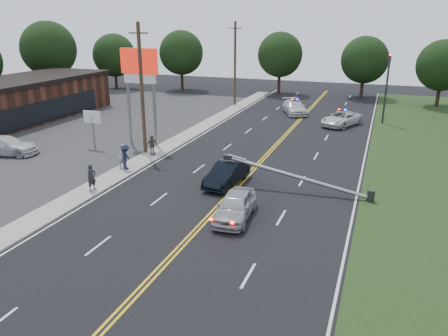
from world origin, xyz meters
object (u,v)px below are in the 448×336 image
at_px(traffic_signal, 387,82).
at_px(bystander_c, 126,157).
at_px(utility_pole_mid, 142,90).
at_px(emergency_b, 294,107).
at_px(waiting_sedan, 235,206).
at_px(parked_car, 5,146).
at_px(bystander_d, 152,145).
at_px(emergency_a, 341,119).
at_px(fallen_streetlight, 305,179).
at_px(bystander_a, 92,178).
at_px(utility_pole_far, 235,64).
at_px(bystander_b, 124,156).
at_px(small_sign, 92,120).
at_px(crashed_sedan, 227,174).
at_px(pylon_sign, 140,74).

bearing_deg(traffic_signal, bystander_c, -126.90).
bearing_deg(utility_pole_mid, emergency_b, 67.85).
xyz_separation_m(waiting_sedan, parked_car, (-20.80, 4.84, 0.02)).
relative_size(emergency_b, bystander_d, 3.30).
relative_size(parked_car, emergency_a, 1.01).
height_order(traffic_signal, fallen_streetlight, traffic_signal).
bearing_deg(traffic_signal, bystander_a, -121.88).
height_order(utility_pole_far, parked_car, utility_pole_far).
bearing_deg(bystander_a, bystander_c, 21.58).
height_order(fallen_streetlight, bystander_c, fallen_streetlight).
height_order(emergency_a, bystander_b, bystander_b).
height_order(utility_pole_mid, waiting_sedan, utility_pole_mid).
height_order(utility_pole_far, bystander_c, utility_pole_far).
relative_size(bystander_a, bystander_b, 0.95).
relative_size(fallen_streetlight, emergency_a, 1.85).
bearing_deg(small_sign, crashed_sedan, -17.73).
bearing_deg(crashed_sedan, traffic_signal, 72.80).
height_order(pylon_sign, traffic_signal, pylon_sign).
height_order(traffic_signal, bystander_b, traffic_signal).
bearing_deg(bystander_d, bystander_a, -152.03).
bearing_deg(bystander_b, traffic_signal, -28.96).
bearing_deg(bystander_d, traffic_signal, -15.56).
relative_size(emergency_a, emergency_b, 0.97).
distance_m(traffic_signal, utility_pole_mid, 25.12).
xyz_separation_m(pylon_sign, traffic_signal, (18.80, 16.00, -1.79)).
distance_m(pylon_sign, bystander_a, 11.78).
height_order(utility_pole_mid, emergency_b, utility_pole_mid).
height_order(utility_pole_mid, bystander_a, utility_pole_mid).
bearing_deg(pylon_sign, bystander_b, -72.64).
bearing_deg(small_sign, utility_pole_far, 77.69).
height_order(pylon_sign, utility_pole_mid, utility_pole_mid).
xyz_separation_m(small_sign, traffic_signal, (22.30, 18.00, 1.87)).
bearing_deg(fallen_streetlight, pylon_sign, 157.78).
relative_size(utility_pole_far, crashed_sedan, 2.28).
distance_m(crashed_sedan, bystander_d, 8.43).
bearing_deg(utility_pole_mid, traffic_signal, 45.80).
bearing_deg(small_sign, bystander_a, -54.83).
bearing_deg(utility_pole_far, bystander_c, -88.09).
xyz_separation_m(crashed_sedan, waiting_sedan, (2.16, -4.68, 0.00)).
height_order(fallen_streetlight, emergency_a, fallen_streetlight).
xyz_separation_m(pylon_sign, bystander_c, (2.17, -6.15, -4.99)).
bearing_deg(bystander_d, parked_car, 134.39).
height_order(fallen_streetlight, crashed_sedan, fallen_streetlight).
xyz_separation_m(utility_pole_mid, bystander_c, (0.87, -4.15, -4.08)).
bearing_deg(waiting_sedan, parked_car, 162.16).
xyz_separation_m(parked_car, emergency_a, (23.81, 19.39, -0.04)).
distance_m(traffic_signal, waiting_sedan, 28.00).
bearing_deg(bystander_a, waiting_sedan, -74.77).
height_order(utility_pole_far, bystander_b, utility_pole_far).
bearing_deg(emergency_a, bystander_d, -105.16).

